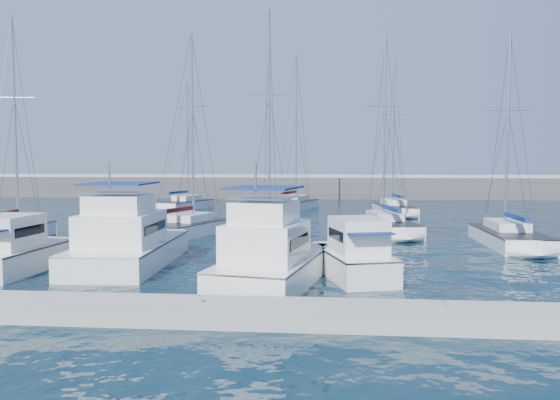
# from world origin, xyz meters

# --- Properties ---
(ground) EXTENTS (220.00, 220.00, 0.00)m
(ground) POSITION_xyz_m (0.00, 0.00, 0.00)
(ground) COLOR black
(ground) RESTS_ON ground
(breakwater) EXTENTS (160.00, 6.00, 4.45)m
(breakwater) POSITION_xyz_m (0.00, 52.00, 1.05)
(breakwater) COLOR #424244
(breakwater) RESTS_ON ground
(dock) EXTENTS (40.00, 2.20, 0.60)m
(dock) POSITION_xyz_m (0.00, -11.00, 0.30)
(dock) COLOR gray
(dock) RESTS_ON ground
(dock_cleat_centre) EXTENTS (0.16, 0.16, 0.25)m
(dock_cleat_centre) POSITION_xyz_m (0.00, -11.00, 0.72)
(dock_cleat_centre) COLOR silver
(dock_cleat_centre) RESTS_ON dock
(dock_cleat_near_stbd) EXTENTS (0.16, 0.16, 0.25)m
(dock_cleat_near_stbd) POSITION_xyz_m (8.00, -11.00, 0.72)
(dock_cleat_near_stbd) COLOR silver
(dock_cleat_near_stbd) RESTS_ON dock
(motor_yacht_port_outer) EXTENTS (3.04, 6.41, 3.20)m
(motor_yacht_port_outer) POSITION_xyz_m (-10.78, -3.86, 0.94)
(motor_yacht_port_outer) COLOR silver
(motor_yacht_port_outer) RESTS_ON ground
(motor_yacht_port_inner) EXTENTS (4.42, 9.81, 4.69)m
(motor_yacht_port_inner) POSITION_xyz_m (-5.96, -1.88, 1.13)
(motor_yacht_port_inner) COLOR silver
(motor_yacht_port_inner) RESTS_ON ground
(motor_yacht_stbd_inner) EXTENTS (4.97, 8.70, 4.69)m
(motor_yacht_stbd_inner) POSITION_xyz_m (1.83, -5.74, 1.13)
(motor_yacht_stbd_inner) COLOR silver
(motor_yacht_stbd_inner) RESTS_ON ground
(motor_yacht_stbd_outer) EXTENTS (3.99, 6.30, 3.20)m
(motor_yacht_stbd_outer) POSITION_xyz_m (5.47, -3.74, 0.94)
(motor_yacht_stbd_outer) COLOR silver
(motor_yacht_stbd_outer) RESTS_ON ground
(sailboat_mid_a) EXTENTS (3.91, 7.53, 15.49)m
(sailboat_mid_a) POSITION_xyz_m (-16.93, 6.20, 0.54)
(sailboat_mid_a) COLOR silver
(sailboat_mid_a) RESTS_ON ground
(sailboat_mid_b) EXTENTS (5.25, 7.89, 14.92)m
(sailboat_mid_b) POSITION_xyz_m (-5.90, 9.96, 0.53)
(sailboat_mid_b) COLOR silver
(sailboat_mid_b) RESTS_ON ground
(sailboat_mid_c) EXTENTS (4.32, 7.12, 15.45)m
(sailboat_mid_c) POSITION_xyz_m (0.53, 6.04, 0.56)
(sailboat_mid_c) COLOR silver
(sailboat_mid_c) RESTS_ON ground
(sailboat_mid_d) EXTENTS (4.56, 8.88, 15.14)m
(sailboat_mid_d) POSITION_xyz_m (8.55, 12.36, 0.52)
(sailboat_mid_d) COLOR silver
(sailboat_mid_d) RESTS_ON ground
(sailboat_mid_e) EXTENTS (3.17, 8.69, 13.73)m
(sailboat_mid_e) POSITION_xyz_m (15.70, 6.97, 0.51)
(sailboat_mid_e) COLOR silver
(sailboat_mid_e) RESTS_ON ground
(sailboat_back_a) EXTENTS (5.43, 8.30, 14.61)m
(sailboat_back_a) POSITION_xyz_m (-11.90, 31.37, 0.53)
(sailboat_back_a) COLOR silver
(sailboat_back_a) RESTS_ON ground
(sailboat_back_b) EXTENTS (5.58, 8.77, 17.67)m
(sailboat_back_b) POSITION_xyz_m (0.31, 32.19, 0.56)
(sailboat_back_b) COLOR silver
(sailboat_back_b) RESTS_ON ground
(sailboat_back_c) EXTENTS (3.91, 8.21, 16.23)m
(sailboat_back_c) POSITION_xyz_m (10.87, 27.12, 0.54)
(sailboat_back_c) COLOR silver
(sailboat_back_c) RESTS_ON ground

